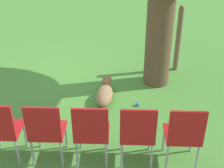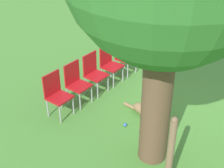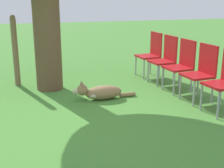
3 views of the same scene
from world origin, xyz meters
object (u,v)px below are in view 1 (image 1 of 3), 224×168
red_chair_1 (46,129)px  red_chair_3 (137,132)px  red_chair_2 (91,131)px  red_chair_0 (1,128)px  tennis_ball (137,104)px  red_chair_4 (184,133)px  fence_post (178,39)px  dog (105,93)px

red_chair_1 → red_chair_3: size_ratio=1.00×
red_chair_2 → red_chair_0: bearing=89.2°
tennis_ball → red_chair_0: bearing=-47.0°
red_chair_3 → tennis_ball: size_ratio=13.76×
red_chair_1 → red_chair_0: bearing=89.2°
red_chair_2 → tennis_ball: size_ratio=13.76×
red_chair_0 → tennis_ball: size_ratio=13.76×
red_chair_0 → red_chair_4: bearing=-90.8°
fence_post → red_chair_1: fence_post is taller
fence_post → red_chair_0: bearing=-37.7°
red_chair_3 → dog: bearing=17.6°
fence_post → tennis_ball: (1.47, -0.67, -0.65)m
fence_post → red_chair_2: fence_post is taller
red_chair_1 → dog: bearing=-23.5°
dog → fence_post: 1.92m
fence_post → red_chair_0: (3.00, -2.31, -0.15)m
red_chair_2 → red_chair_4: (-0.12, 1.15, 0.00)m
dog → red_chair_2: size_ratio=1.16×
red_chair_0 → red_chair_3: same height
red_chair_4 → tennis_ball: 1.53m
red_chair_0 → red_chair_2: bearing=-90.8°
fence_post → red_chair_2: bearing=-22.0°
red_chair_2 → red_chair_1: bearing=89.2°
tennis_ball → red_chair_1: bearing=-35.9°
dog → red_chair_0: red_chair_0 is taller
fence_post → red_chair_4: bearing=-0.4°
red_chair_2 → tennis_ball: red_chair_2 is taller
red_chair_3 → red_chair_4: size_ratio=1.00×
dog → red_chair_1: red_chair_1 is taller
red_chair_0 → red_chair_1: size_ratio=1.00×
red_chair_0 → fence_post: bearing=-44.2°
red_chair_2 → red_chair_4: 1.15m
dog → red_chair_3: size_ratio=1.16×
red_chair_0 → red_chair_4: (-0.23, 2.30, 0.00)m
tennis_ball → red_chair_4: bearing=26.9°
dog → tennis_ball: dog is taller
fence_post → tennis_ball: bearing=-24.6°
red_chair_0 → red_chair_2: (-0.12, 1.15, 0.00)m
red_chair_0 → tennis_ball: (-1.53, 1.64, -0.50)m
dog → fence_post: size_ratio=0.81×
fence_post → tennis_ball: 1.74m
fence_post → red_chair_1: 3.42m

